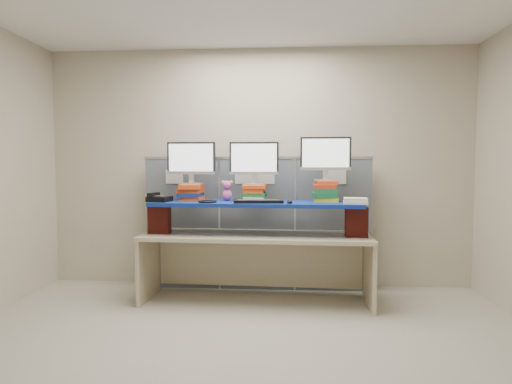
# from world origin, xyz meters

# --- Properties ---
(room) EXTENTS (5.00, 4.00, 2.80)m
(room) POSITION_xyz_m (0.00, 0.00, 1.40)
(room) COLOR #BEB29C
(room) RESTS_ON ground
(cubicle_partition) EXTENTS (2.60, 0.06, 1.53)m
(cubicle_partition) POSITION_xyz_m (-0.00, 1.78, 0.77)
(cubicle_partition) COLOR #525960
(cubicle_partition) RESTS_ON ground
(desk) EXTENTS (2.39, 0.78, 0.72)m
(desk) POSITION_xyz_m (0.02, 1.31, 0.57)
(desk) COLOR #BEB091
(desk) RESTS_ON ground
(brick_pier_left) EXTENTS (0.22, 0.13, 0.30)m
(brick_pier_left) POSITION_xyz_m (-1.00, 1.30, 0.87)
(brick_pier_left) COLOR maroon
(brick_pier_left) RESTS_ON desk
(brick_pier_right) EXTENTS (0.22, 0.13, 0.30)m
(brick_pier_right) POSITION_xyz_m (1.03, 1.22, 0.87)
(brick_pier_right) COLOR maroon
(brick_pier_right) RESTS_ON desk
(blue_board) EXTENTS (2.17, 0.62, 0.04)m
(blue_board) POSITION_xyz_m (0.02, 1.31, 1.04)
(blue_board) COLOR #0B086C
(blue_board) RESTS_ON brick_pier_left
(book_stack_left) EXTENTS (0.26, 0.30, 0.17)m
(book_stack_left) POSITION_xyz_m (-0.69, 1.46, 1.15)
(book_stack_left) COLOR #E64815
(book_stack_left) RESTS_ON blue_board
(book_stack_center) EXTENTS (0.26, 0.30, 0.17)m
(book_stack_center) POSITION_xyz_m (-0.00, 1.43, 1.14)
(book_stack_center) COLOR white
(book_stack_center) RESTS_ON blue_board
(book_stack_right) EXTENTS (0.27, 0.32, 0.21)m
(book_stack_right) POSITION_xyz_m (0.74, 1.40, 1.16)
(book_stack_right) COLOR gold
(book_stack_right) RESTS_ON blue_board
(monitor_left) EXTENTS (0.52, 0.15, 0.45)m
(monitor_left) POSITION_xyz_m (-0.69, 1.46, 1.48)
(monitor_left) COLOR #B7B6BC
(monitor_left) RESTS_ON book_stack_left
(monitor_center) EXTENTS (0.52, 0.15, 0.45)m
(monitor_center) POSITION_xyz_m (-0.01, 1.43, 1.48)
(monitor_center) COLOR #B7B6BC
(monitor_center) RESTS_ON book_stack_center
(monitor_right) EXTENTS (0.52, 0.15, 0.45)m
(monitor_right) POSITION_xyz_m (0.74, 1.40, 1.53)
(monitor_right) COLOR #B7B6BC
(monitor_right) RESTS_ON book_stack_right
(keyboard) EXTENTS (0.50, 0.20, 0.03)m
(keyboard) POSITION_xyz_m (0.05, 1.18, 1.07)
(keyboard) COLOR black
(keyboard) RESTS_ON blue_board
(mouse) EXTENTS (0.07, 0.11, 0.03)m
(mouse) POSITION_xyz_m (0.36, 1.13, 1.07)
(mouse) COLOR black
(mouse) RESTS_ON blue_board
(desk_phone) EXTENTS (0.25, 0.23, 0.09)m
(desk_phone) POSITION_xyz_m (-0.99, 1.25, 1.09)
(desk_phone) COLOR black
(desk_phone) RESTS_ON blue_board
(headset) EXTENTS (0.22, 0.22, 0.02)m
(headset) POSITION_xyz_m (-0.47, 1.19, 1.07)
(headset) COLOR black
(headset) RESTS_ON blue_board
(plush_toy) EXTENTS (0.13, 0.09, 0.21)m
(plush_toy) POSITION_xyz_m (-0.29, 1.40, 1.17)
(plush_toy) COLOR #DA5398
(plush_toy) RESTS_ON blue_board
(binder_stack) EXTENTS (0.26, 0.22, 0.06)m
(binder_stack) POSITION_xyz_m (1.01, 1.16, 1.08)
(binder_stack) COLOR #EEE9CA
(binder_stack) RESTS_ON blue_board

